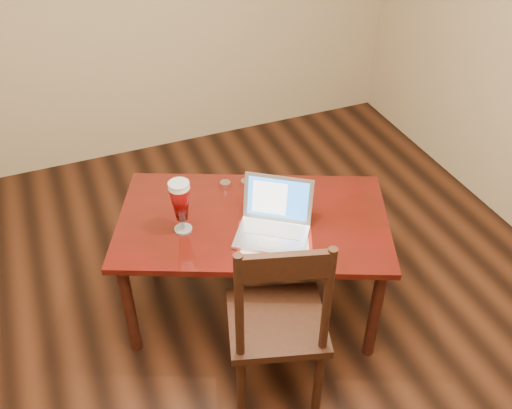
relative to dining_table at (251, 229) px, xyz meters
name	(u,v)px	position (x,y,z in m)	size (l,w,h in m)	color
ground	(241,389)	(-0.27, -0.52, -0.61)	(5.00, 5.00, 0.00)	black
room_shell	(232,82)	(-0.27, -0.52, 1.15)	(4.51, 5.01, 2.71)	tan
dining_table	(251,229)	(0.00, 0.00, 0.00)	(1.64, 1.31, 0.98)	#4B0B0A
dining_chair	(278,322)	(-0.09, -0.58, -0.10)	(0.57, 0.56, 1.10)	black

